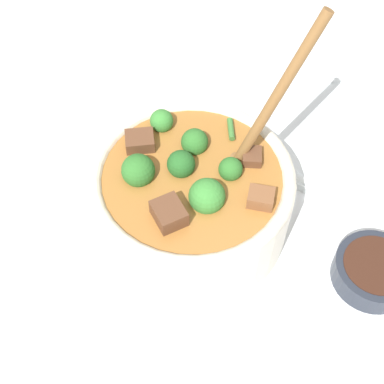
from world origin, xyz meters
TOP-DOWN VIEW (x-y plane):
  - ground_plane at (0.00, 0.00)m, footprint 4.00×4.00m
  - stew_bowl at (0.00, -0.00)m, footprint 0.23×0.26m
  - condiment_bowl at (-0.16, -0.16)m, footprint 0.09×0.09m
  - empty_plate at (0.04, -0.25)m, footprint 0.23×0.23m

SIDE VIEW (x-z plane):
  - ground_plane at x=0.00m, z-range 0.00..0.00m
  - empty_plate at x=0.04m, z-range 0.00..0.02m
  - condiment_bowl at x=-0.16m, z-range 0.00..0.03m
  - stew_bowl at x=0.00m, z-range -0.08..0.20m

